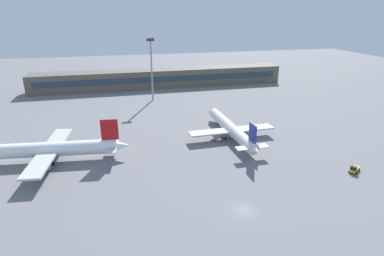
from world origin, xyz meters
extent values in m
plane|color=slate|center=(0.00, 40.00, 0.00)|extent=(400.00, 400.00, 0.00)
cube|color=#5B564C|center=(0.00, 111.90, 4.50)|extent=(128.76, 12.00, 9.00)
cube|color=#263847|center=(0.00, 105.85, 4.95)|extent=(122.33, 0.16, 2.80)
cylinder|color=white|center=(-42.46, 32.73, 3.38)|extent=(37.09, 7.98, 3.89)
cone|color=white|center=(-22.58, 30.50, 3.38)|extent=(4.17, 3.14, 2.73)
cube|color=red|center=(-25.66, 30.85, 8.15)|extent=(4.52, 0.87, 5.64)
cube|color=silver|center=(-25.35, 30.81, 3.59)|extent=(3.99, 10.50, 0.25)
cube|color=silver|center=(-41.44, 32.62, 3.07)|extent=(8.32, 31.10, 0.51)
cylinder|color=gray|center=(-40.75, 38.73, 1.63)|extent=(3.49, 2.40, 2.05)
cylinder|color=gray|center=(-42.12, 26.51, 1.63)|extent=(3.49, 2.40, 2.05)
cylinder|color=black|center=(-40.12, 35.15, 0.51)|extent=(1.06, 0.52, 1.02)
cylinder|color=black|center=(-40.72, 29.86, 0.51)|extent=(1.06, 0.52, 1.02)
cylinder|color=silver|center=(10.79, 36.87, 2.99)|extent=(4.28, 32.67, 3.44)
cone|color=silver|center=(10.33, 54.71, 2.99)|extent=(3.37, 3.87, 3.27)
cone|color=silver|center=(11.25, 19.20, 2.99)|extent=(2.50, 3.50, 2.41)
cube|color=navy|center=(11.18, 21.93, 7.20)|extent=(0.43, 3.99, 4.98)
cube|color=silver|center=(11.18, 21.66, 3.17)|extent=(9.12, 2.77, 0.22)
cube|color=silver|center=(10.81, 35.96, 2.72)|extent=(27.27, 5.05, 0.45)
cylinder|color=gray|center=(16.24, 36.10, 1.44)|extent=(1.89, 2.94, 1.81)
cylinder|color=gray|center=(5.38, 35.82, 1.44)|extent=(1.89, 2.94, 1.81)
cylinder|color=black|center=(10.50, 48.27, 0.45)|extent=(0.39, 0.91, 0.91)
cylinder|color=black|center=(13.19, 35.12, 0.45)|extent=(0.39, 0.91, 0.91)
cylinder|color=black|center=(8.48, 34.99, 0.45)|extent=(0.39, 0.91, 0.91)
cube|color=yellow|center=(32.87, 8.33, 0.65)|extent=(3.84, 3.22, 0.60)
cube|color=black|center=(32.12, 7.84, 1.30)|extent=(1.68, 1.77, 0.90)
cylinder|color=black|center=(31.44, 8.33, 0.35)|extent=(0.72, 0.59, 0.70)
cylinder|color=black|center=(32.29, 7.02, 0.35)|extent=(0.72, 0.59, 0.70)
cylinder|color=black|center=(33.46, 9.63, 0.35)|extent=(0.72, 0.59, 0.70)
cylinder|color=black|center=(34.30, 8.32, 0.35)|extent=(0.72, 0.59, 0.70)
cylinder|color=gray|center=(-7.61, 86.38, 12.75)|extent=(0.70, 0.70, 25.51)
cube|color=#333338|center=(-7.61, 86.38, 26.11)|extent=(3.20, 0.80, 1.20)
camera|label=1|loc=(-22.67, -48.56, 37.66)|focal=29.07mm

